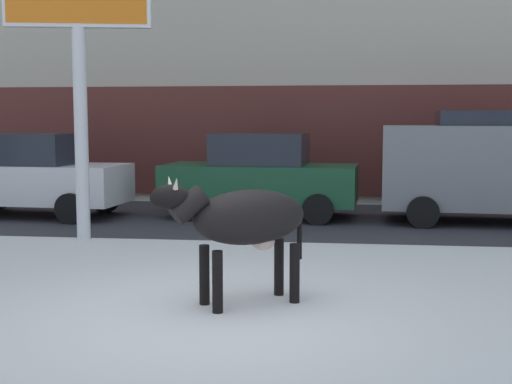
# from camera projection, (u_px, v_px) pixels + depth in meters

# --- Properties ---
(ground_plane) EXTENTS (120.00, 120.00, 0.00)m
(ground_plane) POSITION_uv_depth(u_px,v_px,m) (213.00, 313.00, 7.62)
(ground_plane) COLOR white
(road_strip) EXTENTS (60.00, 5.60, 0.01)m
(road_strip) POSITION_uv_depth(u_px,v_px,m) (276.00, 219.00, 14.84)
(road_strip) COLOR #333338
(road_strip) RESTS_ON ground
(cow_black) EXTENTS (1.81, 1.39, 1.54)m
(cow_black) POSITION_uv_depth(u_px,v_px,m) (244.00, 220.00, 7.89)
(cow_black) COLOR black
(cow_black) RESTS_ON ground
(car_white_sedan) EXTENTS (4.30, 2.19, 1.84)m
(car_white_sedan) POSITION_uv_depth(u_px,v_px,m) (31.00, 176.00, 15.17)
(car_white_sedan) COLOR white
(car_white_sedan) RESTS_ON ground
(car_darkgreen_sedan) EXTENTS (4.30, 2.19, 1.84)m
(car_darkgreen_sedan) POSITION_uv_depth(u_px,v_px,m) (260.00, 176.00, 15.03)
(car_darkgreen_sedan) COLOR #194C2D
(car_darkgreen_sedan) RESTS_ON ground
(car_grey_van) EXTENTS (4.71, 2.35, 2.32)m
(car_grey_van) POSITION_uv_depth(u_px,v_px,m) (498.00, 164.00, 14.09)
(car_grey_van) COLOR slate
(car_grey_van) RESTS_ON ground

